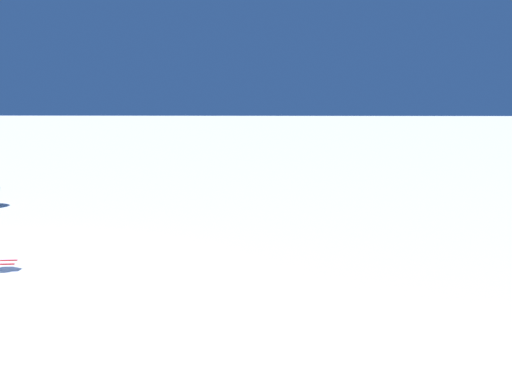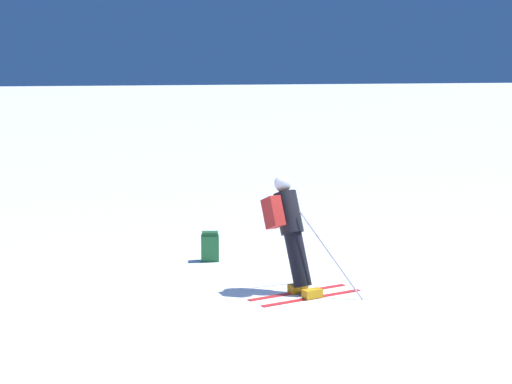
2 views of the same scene
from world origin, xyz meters
name	(u,v)px [view 2 (image 2 of 2)]	position (x,y,z in m)	size (l,w,h in m)	color
ground_plane	(303,294)	(0.00, 0.00, 0.00)	(300.00, 300.00, 0.00)	white
skier	(290,227)	(0.28, 0.10, 0.94)	(1.30, 1.73, 1.73)	red
spare_backpack	(210,247)	(2.55, 0.60, 0.24)	(0.30, 0.35, 0.50)	#236633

